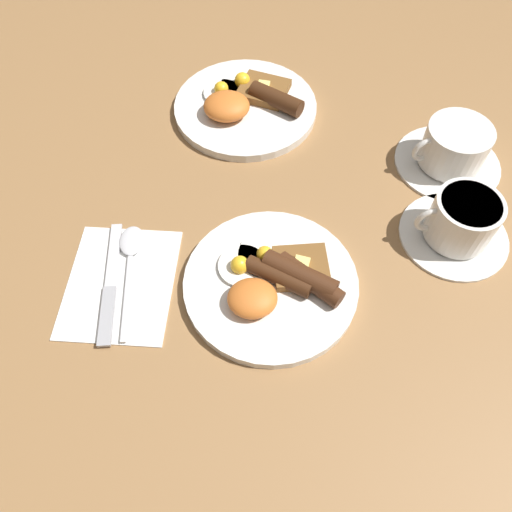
{
  "coord_description": "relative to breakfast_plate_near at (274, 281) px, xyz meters",
  "views": [
    {
      "loc": [
        -0.03,
        -0.33,
        0.6
      ],
      "look_at": [
        -0.02,
        0.03,
        0.03
      ],
      "focal_mm": 35.0,
      "sensor_mm": 36.0,
      "label": 1
    }
  ],
  "objects": [
    {
      "name": "teacup_far",
      "position": [
        0.29,
        0.22,
        0.02
      ],
      "size": [
        0.17,
        0.17,
        0.07
      ],
      "color": "silver",
      "rests_on": "ground_plane"
    },
    {
      "name": "teacup_near",
      "position": [
        0.26,
        0.08,
        0.02
      ],
      "size": [
        0.16,
        0.16,
        0.08
      ],
      "color": "silver",
      "rests_on": "ground_plane"
    },
    {
      "name": "spoon",
      "position": [
        -0.2,
        0.05,
        -0.01
      ],
      "size": [
        0.04,
        0.18,
        0.01
      ],
      "rotation": [
        0.0,
        0.0,
        1.61
      ],
      "color": "silver",
      "rests_on": "napkin"
    },
    {
      "name": "ground_plane",
      "position": [
        -0.0,
        -0.0,
        -0.01
      ],
      "size": [
        3.0,
        3.0,
        0.0
      ],
      "primitive_type": "plane",
      "color": "olive"
    },
    {
      "name": "knife",
      "position": [
        -0.22,
        -0.0,
        -0.01
      ],
      "size": [
        0.02,
        0.19,
        0.01
      ],
      "rotation": [
        0.0,
        0.0,
        1.61
      ],
      "color": "silver",
      "rests_on": "napkin"
    },
    {
      "name": "napkin",
      "position": [
        -0.21,
        0.01,
        -0.01
      ],
      "size": [
        0.16,
        0.19,
        0.01
      ],
      "primitive_type": "cube",
      "rotation": [
        0.0,
        0.0,
        -0.08
      ],
      "color": "white",
      "rests_on": "ground_plane"
    },
    {
      "name": "breakfast_plate_far",
      "position": [
        -0.04,
        0.35,
        -0.0
      ],
      "size": [
        0.25,
        0.25,
        0.05
      ],
      "color": "silver",
      "rests_on": "ground_plane"
    },
    {
      "name": "breakfast_plate_near",
      "position": [
        0.0,
        0.0,
        0.0
      ],
      "size": [
        0.24,
        0.24,
        0.04
      ],
      "color": "silver",
      "rests_on": "ground_plane"
    }
  ]
}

